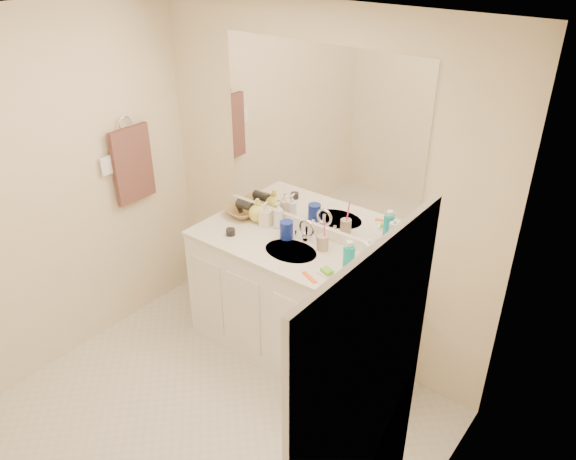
% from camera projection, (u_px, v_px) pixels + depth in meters
% --- Properties ---
extents(floor, '(2.60, 2.60, 0.00)m').
position_uv_depth(floor, '(191.00, 442.00, 3.42)').
color(floor, beige).
rests_on(floor, ground).
extents(ceiling, '(2.60, 2.60, 0.02)m').
position_uv_depth(ceiling, '(140.00, 30.00, 2.25)').
color(ceiling, white).
rests_on(ceiling, wall_back).
extents(wall_back, '(2.60, 0.02, 2.40)m').
position_uv_depth(wall_back, '(318.00, 192.00, 3.73)').
color(wall_back, beige).
rests_on(wall_back, floor).
extents(wall_left, '(0.02, 2.60, 2.40)m').
position_uv_depth(wall_left, '(30.00, 208.00, 3.53)').
color(wall_left, beige).
rests_on(wall_left, floor).
extents(wall_right, '(0.02, 2.60, 2.40)m').
position_uv_depth(wall_right, '(402.00, 395.00, 2.14)').
color(wall_right, beige).
rests_on(wall_right, floor).
extents(vanity_cabinet, '(1.50, 0.55, 0.85)m').
position_uv_depth(vanity_cabinet, '(292.00, 305.00, 3.92)').
color(vanity_cabinet, white).
rests_on(vanity_cabinet, floor).
extents(countertop, '(1.52, 0.57, 0.03)m').
position_uv_depth(countertop, '(293.00, 252.00, 3.71)').
color(countertop, silver).
rests_on(countertop, vanity_cabinet).
extents(backsplash, '(1.52, 0.03, 0.08)m').
position_uv_depth(backsplash, '(315.00, 229.00, 3.86)').
color(backsplash, white).
rests_on(backsplash, countertop).
extents(sink_basin, '(0.37, 0.37, 0.02)m').
position_uv_depth(sink_basin, '(291.00, 252.00, 3.69)').
color(sink_basin, '#BBB3A4').
rests_on(sink_basin, countertop).
extents(faucet, '(0.02, 0.02, 0.11)m').
position_uv_depth(faucet, '(307.00, 233.00, 3.78)').
color(faucet, silver).
rests_on(faucet, countertop).
extents(mirror, '(1.48, 0.01, 1.20)m').
position_uv_depth(mirror, '(319.00, 140.00, 3.55)').
color(mirror, white).
rests_on(mirror, wall_back).
extents(blue_mug, '(0.12, 0.12, 0.12)m').
position_uv_depth(blue_mug, '(287.00, 230.00, 3.80)').
color(blue_mug, navy).
rests_on(blue_mug, countertop).
extents(tan_cup, '(0.10, 0.10, 0.10)m').
position_uv_depth(tan_cup, '(323.00, 243.00, 3.68)').
color(tan_cup, tan).
rests_on(tan_cup, countertop).
extents(toothbrush, '(0.02, 0.04, 0.19)m').
position_uv_depth(toothbrush, '(324.00, 230.00, 3.62)').
color(toothbrush, '#F3407C').
rests_on(toothbrush, tan_cup).
extents(mouthwash_bottle, '(0.10, 0.10, 0.17)m').
position_uv_depth(mouthwash_bottle, '(349.00, 258.00, 3.44)').
color(mouthwash_bottle, '#0EABAE').
rests_on(mouthwash_bottle, countertop).
extents(clear_pump_bottle, '(0.08, 0.08, 0.18)m').
position_uv_depth(clear_pump_bottle, '(369.00, 256.00, 3.45)').
color(clear_pump_bottle, white).
rests_on(clear_pump_bottle, countertop).
extents(soap_dish, '(0.11, 0.09, 0.01)m').
position_uv_depth(soap_dish, '(327.00, 274.00, 3.44)').
color(soap_dish, white).
rests_on(soap_dish, countertop).
extents(green_soap, '(0.09, 0.08, 0.03)m').
position_uv_depth(green_soap, '(327.00, 271.00, 3.43)').
color(green_soap, '#6ABB2D').
rests_on(green_soap, soap_dish).
extents(orange_comb, '(0.14, 0.08, 0.01)m').
position_uv_depth(orange_comb, '(309.00, 277.00, 3.41)').
color(orange_comb, '#FF521A').
rests_on(orange_comb, countertop).
extents(dark_jar, '(0.08, 0.08, 0.05)m').
position_uv_depth(dark_jar, '(231.00, 232.00, 3.86)').
color(dark_jar, black).
rests_on(dark_jar, countertop).
extents(soap_bottle_white, '(0.08, 0.08, 0.19)m').
position_uv_depth(soap_bottle_white, '(279.00, 215.00, 3.92)').
color(soap_bottle_white, white).
rests_on(soap_bottle_white, countertop).
extents(soap_bottle_cream, '(0.10, 0.10, 0.18)m').
position_uv_depth(soap_bottle_cream, '(266.00, 214.00, 3.95)').
color(soap_bottle_cream, '#F1E5C5').
rests_on(soap_bottle_cream, countertop).
extents(soap_bottle_yellow, '(0.16, 0.16, 0.17)m').
position_uv_depth(soap_bottle_yellow, '(258.00, 210.00, 4.01)').
color(soap_bottle_yellow, '#D3D152').
rests_on(soap_bottle_yellow, countertop).
extents(wicker_basket, '(0.29, 0.29, 0.06)m').
position_uv_depth(wicker_basket, '(243.00, 211.00, 4.11)').
color(wicker_basket, olive).
rests_on(wicker_basket, countertop).
extents(hair_dryer, '(0.13, 0.07, 0.06)m').
position_uv_depth(hair_dryer, '(245.00, 205.00, 4.07)').
color(hair_dryer, black).
rests_on(hair_dryer, wicker_basket).
extents(towel_ring, '(0.01, 0.11, 0.11)m').
position_uv_depth(towel_ring, '(125.00, 124.00, 3.88)').
color(towel_ring, silver).
rests_on(towel_ring, wall_left).
extents(hand_towel, '(0.04, 0.32, 0.55)m').
position_uv_depth(hand_towel, '(133.00, 165.00, 4.01)').
color(hand_towel, '#3E2421').
rests_on(hand_towel, towel_ring).
extents(switch_plate, '(0.01, 0.08, 0.13)m').
position_uv_depth(switch_plate, '(106.00, 166.00, 3.86)').
color(switch_plate, white).
rests_on(switch_plate, wall_left).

